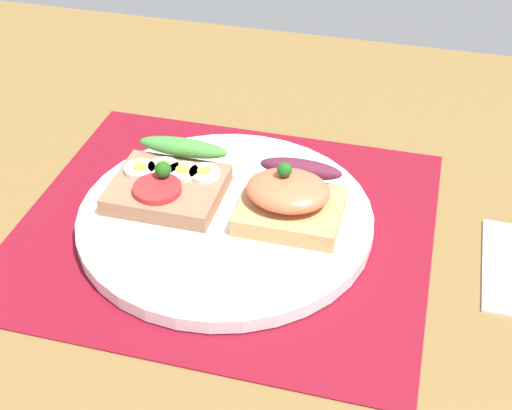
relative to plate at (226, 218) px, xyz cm
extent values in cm
cube|color=brown|center=(0.00, 0.00, -2.60)|extent=(120.00, 90.00, 3.20)
cube|color=maroon|center=(0.00, 0.00, -0.85)|extent=(38.85, 34.55, 0.30)
cylinder|color=white|center=(0.00, 0.00, 0.00)|extent=(27.98, 27.98, 1.40)
cube|color=#9C6749|center=(-6.11, 1.01, 1.57)|extent=(10.53, 8.93, 1.73)
cylinder|color=red|center=(-6.43, -0.60, 2.73)|extent=(4.58, 4.58, 0.60)
ellipsoid|color=#428836|center=(-6.11, 5.87, 3.33)|extent=(9.27, 2.20, 1.80)
sphere|color=#1E5919|center=(-6.39, 1.01, 3.83)|extent=(1.60, 1.60, 1.60)
cylinder|color=white|center=(-9.27, 2.05, 2.68)|extent=(3.04, 3.04, 0.50)
cylinder|color=yellow|center=(-9.27, 2.05, 3.01)|extent=(1.37, 1.37, 0.16)
cylinder|color=white|center=(-7.16, 2.94, 2.68)|extent=(3.04, 3.04, 0.50)
cylinder|color=yellow|center=(-7.16, 2.94, 3.01)|extent=(1.37, 1.37, 0.16)
cylinder|color=white|center=(-5.05, 2.67, 2.68)|extent=(3.04, 3.04, 0.50)
cylinder|color=yellow|center=(-5.05, 2.67, 3.01)|extent=(1.37, 1.37, 0.16)
cylinder|color=white|center=(-2.95, 2.99, 2.68)|extent=(3.04, 3.04, 0.50)
cylinder|color=yellow|center=(-2.95, 2.99, 3.01)|extent=(1.37, 1.37, 0.16)
cube|color=tan|center=(6.11, 0.75, 1.59)|extent=(9.45, 7.96, 1.78)
ellipsoid|color=#EC6642|center=(5.78, 0.95, 3.73)|extent=(7.75, 6.37, 2.49)
ellipsoid|color=#561D32|center=(6.11, 5.13, 3.38)|extent=(8.03, 2.20, 1.80)
sphere|color=#1E5919|center=(5.31, 1.35, 5.67)|extent=(1.40, 1.40, 1.40)
camera|label=1|loc=(16.23, -50.28, 42.41)|focal=50.00mm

